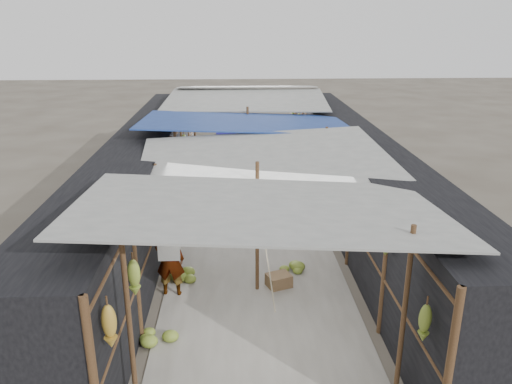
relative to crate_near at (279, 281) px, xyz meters
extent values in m
cube|color=#9E998E|center=(-0.43, 3.41, -0.13)|extent=(3.60, 16.00, 0.02)
cube|color=black|center=(-3.13, 3.41, 1.01)|extent=(1.40, 15.00, 2.30)
cube|color=black|center=(2.27, 3.41, 1.01)|extent=(1.40, 15.00, 2.30)
cube|color=#91674A|center=(0.00, 0.00, 0.00)|extent=(0.55, 0.50, 0.27)
cube|color=#91674A|center=(0.99, 3.54, 0.01)|extent=(0.54, 0.47, 0.28)
cube|color=#91674A|center=(-1.43, 3.82, 0.00)|extent=(0.49, 0.45, 0.26)
cylinder|color=black|center=(0.37, 6.35, -0.05)|extent=(0.57, 0.57, 0.17)
imported|color=white|center=(-2.08, -0.19, 0.61)|extent=(0.57, 0.40, 1.48)
imported|color=#1F3C9E|center=(-0.38, 2.58, 0.77)|extent=(1.07, 0.95, 1.82)
imported|color=#555049|center=(1.02, 6.00, 0.33)|extent=(0.45, 0.65, 0.92)
cylinder|color=brown|center=(-2.23, -3.09, 1.16)|extent=(0.07, 0.07, 2.60)
cylinder|color=brown|center=(1.37, -3.09, 1.16)|extent=(0.07, 0.07, 2.60)
cylinder|color=brown|center=(-0.43, -0.09, 1.16)|extent=(0.07, 0.07, 2.60)
cylinder|color=brown|center=(-2.23, 2.91, 1.16)|extent=(0.07, 0.07, 2.60)
cylinder|color=brown|center=(1.37, 2.91, 1.16)|extent=(0.07, 0.07, 2.60)
cylinder|color=brown|center=(-0.43, 5.91, 1.16)|extent=(0.07, 0.07, 2.60)
cylinder|color=brown|center=(-2.23, 8.91, 1.16)|extent=(0.07, 0.07, 2.60)
cylinder|color=brown|center=(1.37, 8.91, 1.16)|extent=(0.07, 0.07, 2.60)
cube|color=#999993|center=(-0.43, -2.09, 2.36)|extent=(5.21, 3.19, 0.52)
cube|color=#999993|center=(-0.23, 1.11, 2.21)|extent=(5.23, 3.73, 0.50)
cube|color=navy|center=(-0.53, 4.41, 2.31)|extent=(5.40, 3.60, 0.41)
cube|color=#999993|center=(-0.43, 7.71, 2.41)|extent=(5.37, 3.66, 0.27)
cube|color=#999993|center=(-0.33, 10.11, 2.51)|extent=(5.00, 1.99, 0.24)
cylinder|color=brown|center=(-2.43, 3.41, 1.91)|extent=(0.06, 15.00, 0.06)
cylinder|color=brown|center=(1.57, 3.41, 1.91)|extent=(0.06, 15.00, 0.06)
cylinder|color=gray|center=(-0.43, 3.41, 1.91)|extent=(0.02, 15.00, 0.02)
cube|color=#174795|center=(0.06, 1.15, 1.59)|extent=(0.55, 0.03, 0.65)
cube|color=navy|center=(-1.08, 6.99, 1.61)|extent=(0.65, 0.03, 0.60)
cube|color=silver|center=(0.19, 6.31, 1.64)|extent=(0.60, 0.03, 0.55)
cube|color=#B71C31|center=(0.20, 1.76, 1.61)|extent=(0.50, 0.03, 0.60)
cube|color=#246C41|center=(-0.97, -0.20, 1.56)|extent=(0.60, 0.03, 0.70)
ellipsoid|color=#B98F2F|center=(-2.31, -3.69, 1.52)|extent=(0.18, 0.15, 0.58)
ellipsoid|color=olive|center=(-2.31, -2.24, 1.35)|extent=(0.19, 0.16, 0.59)
ellipsoid|color=olive|center=(-2.31, -0.21, 1.46)|extent=(0.20, 0.17, 0.52)
ellipsoid|color=olive|center=(-2.31, 1.12, 1.41)|extent=(0.16, 0.14, 0.42)
ellipsoid|color=olive|center=(-2.31, 3.05, 1.56)|extent=(0.18, 0.15, 0.41)
ellipsoid|color=olive|center=(-2.31, 3.86, 1.40)|extent=(0.18, 0.16, 0.54)
ellipsoid|color=olive|center=(-2.31, 5.73, 1.45)|extent=(0.17, 0.14, 0.50)
ellipsoid|color=olive|center=(-2.31, 7.58, 1.61)|extent=(0.15, 0.13, 0.39)
ellipsoid|color=#B98F2F|center=(-2.31, 8.98, 1.45)|extent=(0.16, 0.14, 0.48)
ellipsoid|color=olive|center=(-2.31, 10.33, 1.47)|extent=(0.18, 0.16, 0.57)
ellipsoid|color=olive|center=(1.45, -3.57, 1.37)|extent=(0.16, 0.13, 0.53)
ellipsoid|color=olive|center=(1.45, -1.89, 1.63)|extent=(0.14, 0.12, 0.36)
ellipsoid|color=#B98F2F|center=(1.45, -0.04, 1.36)|extent=(0.14, 0.12, 0.52)
ellipsoid|color=#B98F2F|center=(1.45, 1.05, 1.43)|extent=(0.18, 0.16, 0.54)
ellipsoid|color=#B98F2F|center=(1.45, 2.27, 1.45)|extent=(0.14, 0.12, 0.54)
ellipsoid|color=olive|center=(1.45, 4.27, 1.66)|extent=(0.17, 0.15, 0.44)
ellipsoid|color=olive|center=(1.45, 5.35, 1.63)|extent=(0.15, 0.12, 0.51)
ellipsoid|color=olive|center=(1.45, 7.53, 1.48)|extent=(0.20, 0.17, 0.58)
ellipsoid|color=olive|center=(1.45, 8.60, 1.59)|extent=(0.18, 0.16, 0.37)
ellipsoid|color=olive|center=(1.45, 10.34, 1.55)|extent=(0.14, 0.12, 0.55)
ellipsoid|color=olive|center=(1.11, 2.52, 0.00)|extent=(0.53, 0.45, 0.26)
ellipsoid|color=olive|center=(-2.00, 0.41, -0.01)|extent=(0.52, 0.44, 0.26)
ellipsoid|color=#B98F2F|center=(-0.66, 3.21, 0.04)|extent=(0.71, 0.61, 0.36)
ellipsoid|color=olive|center=(0.38, 0.64, 0.00)|extent=(0.53, 0.45, 0.27)
ellipsoid|color=olive|center=(-1.68, 5.13, 0.04)|extent=(0.69, 0.59, 0.35)
ellipsoid|color=olive|center=(0.97, 7.15, 0.04)|extent=(0.71, 0.61, 0.36)
ellipsoid|color=olive|center=(-2.13, -1.57, 0.01)|extent=(0.59, 0.50, 0.30)
camera|label=1|loc=(-0.84, -8.69, 4.86)|focal=35.00mm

